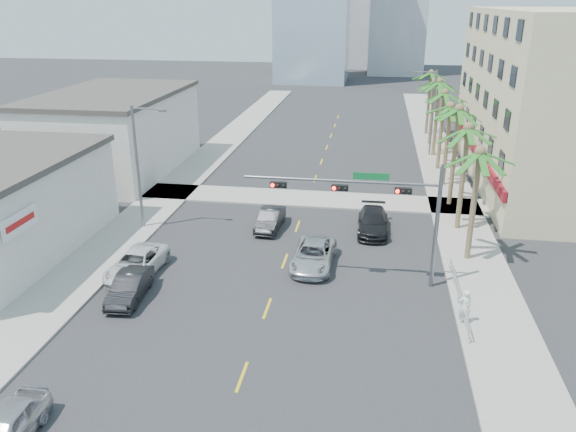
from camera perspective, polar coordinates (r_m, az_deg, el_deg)
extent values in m
plane|color=#262628|center=(27.69, -3.73, -13.51)|extent=(260.00, 260.00, 0.00)
cube|color=gray|center=(45.50, 16.84, 0.09)|extent=(4.00, 120.00, 0.15)
cube|color=gray|center=(48.17, -12.63, 1.67)|extent=(4.00, 120.00, 0.15)
cube|color=gray|center=(47.16, 1.99, 1.76)|extent=(80.00, 4.00, 0.15)
cube|color=beige|center=(55.42, 26.83, 10.40)|extent=(15.00, 28.00, 15.00)
cube|color=maroon|center=(54.49, 18.41, 6.57)|extent=(0.30, 28.00, 0.80)
cube|color=beige|center=(57.23, -17.15, 7.99)|extent=(11.00, 18.00, 7.20)
cylinder|color=slate|center=(32.74, 14.82, -1.32)|extent=(0.24, 0.24, 7.20)
cylinder|color=slate|center=(31.69, 5.33, 3.57)|extent=(11.00, 0.16, 0.16)
cube|color=#0C662D|center=(31.54, 8.44, 4.01)|extent=(2.00, 0.05, 0.40)
cube|color=black|center=(31.66, 11.63, 2.53)|extent=(0.95, 0.28, 0.32)
sphere|color=#FF0C05|center=(31.49, 11.06, 2.47)|extent=(0.22, 0.22, 0.22)
cube|color=black|center=(31.66, 5.29, 2.88)|extent=(0.95, 0.28, 0.32)
sphere|color=#FF0C05|center=(31.52, 4.69, 2.83)|extent=(0.22, 0.22, 0.22)
cube|color=black|center=(32.04, -0.97, 3.20)|extent=(0.95, 0.28, 0.32)
sphere|color=#FF0C05|center=(31.94, -1.59, 3.14)|extent=(0.22, 0.22, 0.22)
cylinder|color=brown|center=(36.82, 18.30, 0.82)|extent=(0.36, 0.36, 7.20)
cylinder|color=brown|center=(41.64, 17.30, 3.51)|extent=(0.36, 0.36, 7.56)
cylinder|color=brown|center=(46.54, 16.50, 5.64)|extent=(0.36, 0.36, 7.92)
cylinder|color=brown|center=(51.63, 15.80, 6.78)|extent=(0.36, 0.36, 7.20)
cylinder|color=brown|center=(56.62, 15.27, 8.24)|extent=(0.36, 0.36, 7.56)
cylinder|color=brown|center=(61.65, 14.82, 9.46)|extent=(0.36, 0.36, 7.92)
cylinder|color=brown|center=(66.80, 14.40, 10.05)|extent=(0.36, 0.36, 7.20)
cylinder|color=brown|center=(71.86, 14.07, 10.97)|extent=(0.36, 0.36, 7.56)
cylinder|color=slate|center=(41.28, -15.02, 4.65)|extent=(0.20, 0.20, 9.00)
cylinder|color=slate|center=(39.89, -14.13, 10.53)|extent=(2.20, 0.12, 0.12)
cube|color=slate|center=(39.50, -12.62, 10.41)|extent=(0.50, 0.25, 0.18)
cylinder|color=slate|center=(61.51, 14.49, 9.98)|extent=(0.20, 0.20, 9.00)
cylinder|color=slate|center=(60.77, 13.81, 14.03)|extent=(2.20, 0.12, 0.12)
cube|color=slate|center=(60.70, 12.74, 14.02)|extent=(0.50, 0.25, 0.18)
cylinder|color=silver|center=(32.41, 16.93, -7.78)|extent=(0.08, 8.00, 0.08)
cylinder|color=silver|center=(32.24, 17.00, -7.23)|extent=(0.08, 8.00, 0.08)
cylinder|color=silver|center=(29.02, 17.90, -11.65)|extent=(0.08, 0.08, 1.00)
cylinder|color=silver|center=(30.71, 17.38, -9.65)|extent=(0.08, 0.08, 1.00)
cylinder|color=silver|center=(32.43, 16.92, -7.86)|extent=(0.08, 0.08, 1.00)
cylinder|color=silver|center=(34.18, 16.51, -6.25)|extent=(0.08, 0.08, 1.00)
cylinder|color=silver|center=(35.96, 16.15, -4.80)|extent=(0.08, 0.08, 1.00)
imported|color=silver|center=(24.81, -26.77, -18.72)|extent=(1.83, 4.34, 1.46)
imported|color=black|center=(32.79, -15.78, -6.95)|extent=(1.86, 4.49, 1.44)
imported|color=silver|center=(35.41, -15.12, -4.67)|extent=(2.70, 5.44, 1.48)
imported|color=black|center=(40.98, -1.83, -0.33)|extent=(1.69, 4.43, 1.44)
imported|color=silver|center=(35.29, 2.59, -3.99)|extent=(2.67, 5.45, 1.49)
imported|color=black|center=(40.82, 8.62, -0.60)|extent=(2.18, 5.27, 1.52)
imported|color=white|center=(30.37, 17.52, -8.76)|extent=(0.76, 0.58, 1.87)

